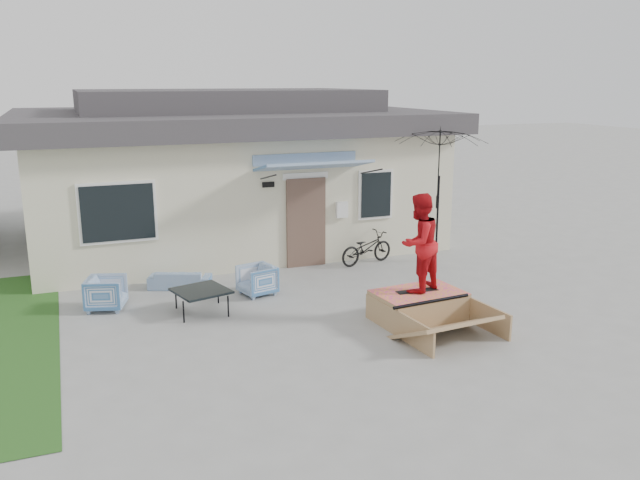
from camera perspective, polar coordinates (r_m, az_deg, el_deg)
name	(u,v)px	position (r m, az deg, el deg)	size (l,w,h in m)	color
ground	(342,339)	(11.33, 1.96, -8.56)	(90.00, 90.00, 0.00)	gray
grass_strip	(15,340)	(12.41, -24.96, -7.85)	(1.40, 8.00, 0.01)	#204D1A
house	(227,168)	(18.24, -8.10, 6.18)	(10.80, 8.49, 4.10)	beige
loveseat	(180,276)	(14.22, -12.09, -3.10)	(1.29, 0.38, 0.51)	#2C619D
armchair_left	(106,292)	(13.25, -18.11, -4.29)	(0.69, 0.65, 0.71)	#2C619D
armchair_right	(257,279)	(13.51, -5.50, -3.36)	(0.66, 0.62, 0.68)	#2C619D
coffee_table	(202,301)	(12.65, -10.26, -5.25)	(0.92, 0.92, 0.46)	black
bicycle	(366,245)	(15.70, 4.07, -0.40)	(0.51, 1.48, 0.94)	black
patio_umbrella	(439,190)	(15.84, 10.27, 4.26)	(2.53, 2.40, 2.20)	black
skate_ramp	(418,306)	(12.23, 8.54, -5.69)	(1.57, 2.10, 0.52)	#95734B
skateboard	(417,290)	(12.18, 8.45, -4.34)	(0.79, 0.20, 0.05)	black
skater	(419,241)	(11.92, 8.60, -0.11)	(0.88, 0.68, 1.80)	#B70F15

